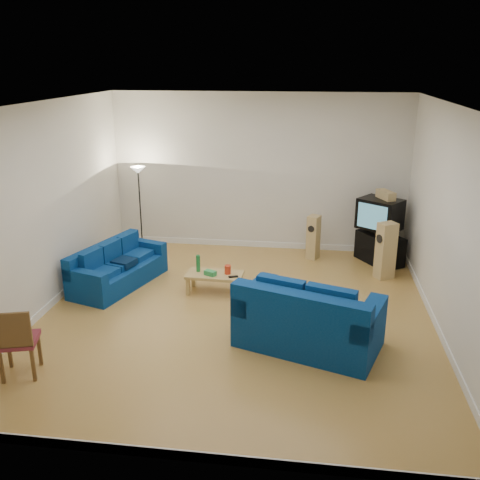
# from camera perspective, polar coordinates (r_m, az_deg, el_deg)

# --- Properties ---
(room) EXTENTS (6.01, 6.51, 3.21)m
(room) POSITION_cam_1_polar(r_m,az_deg,el_deg) (7.85, -0.39, 2.15)
(room) COLOR olive
(room) RESTS_ON ground
(sofa_three_seat) EXTENTS (1.34, 2.03, 0.72)m
(sofa_three_seat) POSITION_cam_1_polar(r_m,az_deg,el_deg) (9.66, -13.05, -3.13)
(sofa_three_seat) COLOR navy
(sofa_three_seat) RESTS_ON ground
(sofa_loveseat) EXTENTS (2.13, 1.61, 0.94)m
(sofa_loveseat) POSITION_cam_1_polar(r_m,az_deg,el_deg) (7.44, 7.19, -8.83)
(sofa_loveseat) COLOR navy
(sofa_loveseat) RESTS_ON ground
(coffee_table) EXTENTS (0.96, 0.51, 0.34)m
(coffee_table) POSITION_cam_1_polar(r_m,az_deg,el_deg) (9.09, -2.72, -3.90)
(coffee_table) COLOR tan
(coffee_table) RESTS_ON ground
(bottle) EXTENTS (0.09, 0.09, 0.29)m
(bottle) POSITION_cam_1_polar(r_m,az_deg,el_deg) (9.13, -4.49, -2.50)
(bottle) COLOR #197233
(bottle) RESTS_ON coffee_table
(tissue_box) EXTENTS (0.22, 0.18, 0.08)m
(tissue_box) POSITION_cam_1_polar(r_m,az_deg,el_deg) (8.99, -3.19, -3.54)
(tissue_box) COLOR green
(tissue_box) RESTS_ON coffee_table
(red_canister) EXTENTS (0.12, 0.12, 0.15)m
(red_canister) POSITION_cam_1_polar(r_m,az_deg,el_deg) (9.03, -1.32, -3.17)
(red_canister) COLOR red
(red_canister) RESTS_ON coffee_table
(remote) EXTENTS (0.17, 0.10, 0.02)m
(remote) POSITION_cam_1_polar(r_m,az_deg,el_deg) (8.91, -0.72, -3.93)
(remote) COLOR black
(remote) RESTS_ON coffee_table
(tv_stand) EXTENTS (0.94, 1.07, 0.57)m
(tv_stand) POSITION_cam_1_polar(r_m,az_deg,el_deg) (10.79, 14.68, -0.87)
(tv_stand) COLOR black
(tv_stand) RESTS_ON ground
(av_receiver) EXTENTS (0.47, 0.54, 0.11)m
(av_receiver) POSITION_cam_1_polar(r_m,az_deg,el_deg) (10.74, 14.85, 0.94)
(av_receiver) COLOR black
(av_receiver) RESTS_ON tv_stand
(television) EXTENTS (0.94, 0.90, 0.59)m
(television) POSITION_cam_1_polar(r_m,az_deg,el_deg) (10.61, 14.69, 2.71)
(television) COLOR black
(television) RESTS_ON av_receiver
(centre_speaker) EXTENTS (0.35, 0.48, 0.16)m
(centre_speaker) POSITION_cam_1_polar(r_m,az_deg,el_deg) (10.55, 15.28, 4.67)
(centre_speaker) COLOR tan
(centre_speaker) RESTS_ON television
(speaker_left) EXTENTS (0.29, 0.32, 0.88)m
(speaker_left) POSITION_cam_1_polar(r_m,az_deg,el_deg) (10.69, 7.83, 0.29)
(speaker_left) COLOR tan
(speaker_left) RESTS_ON ground
(speaker_right) EXTENTS (0.39, 0.36, 1.04)m
(speaker_right) POSITION_cam_1_polar(r_m,az_deg,el_deg) (9.96, 15.28, -1.10)
(speaker_right) COLOR tan
(speaker_right) RESTS_ON ground
(floor_lamp) EXTENTS (0.30, 0.30, 1.77)m
(floor_lamp) POSITION_cam_1_polar(r_m,az_deg,el_deg) (10.97, -10.76, 6.12)
(floor_lamp) COLOR black
(floor_lamp) RESTS_ON ground
(dining_chair) EXTENTS (0.56, 0.56, 0.95)m
(dining_chair) POSITION_cam_1_polar(r_m,az_deg,el_deg) (7.19, -22.75, -9.74)
(dining_chair) COLOR brown
(dining_chair) RESTS_ON ground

